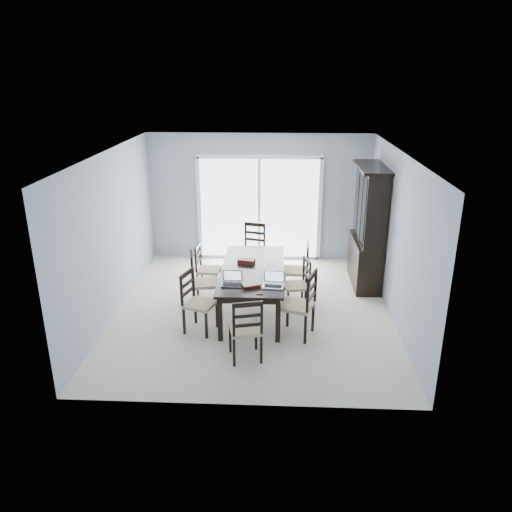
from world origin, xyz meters
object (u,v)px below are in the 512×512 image
(laptop_dark, at_px, (232,282))
(cell_phone, at_px, (260,294))
(china_hutch, at_px, (368,228))
(chair_right_mid, at_px, (301,279))
(hot_tub, at_px, (230,221))
(chair_left_near, at_px, (194,295))
(dining_table, at_px, (253,273))
(chair_right_far, at_px, (301,264))
(laptop_silver, at_px, (273,284))
(chair_end_far, at_px, (253,243))
(chair_left_far, at_px, (204,263))
(chair_end_near, at_px, (246,324))
(chair_left_mid, at_px, (199,275))
(chair_right_near, at_px, (304,298))
(game_box, at_px, (246,261))

(laptop_dark, distance_m, cell_phone, 0.52)
(china_hutch, bearing_deg, chair_right_mid, -137.90)
(hot_tub, bearing_deg, chair_left_near, -91.66)
(dining_table, height_order, chair_left_near, chair_left_near)
(dining_table, xyz_separation_m, chair_right_mid, (0.79, 0.13, -0.14))
(chair_right_far, distance_m, laptop_silver, 1.46)
(chair_right_mid, height_order, chair_end_far, chair_end_far)
(chair_left_far, distance_m, chair_right_far, 1.71)
(chair_end_near, bearing_deg, chair_left_mid, 105.63)
(chair_end_near, relative_size, chair_end_far, 0.96)
(china_hutch, distance_m, chair_left_far, 3.02)
(china_hutch, distance_m, chair_right_mid, 1.75)
(chair_left_far, bearing_deg, chair_left_mid, 6.38)
(chair_left_far, height_order, chair_end_near, chair_end_near)
(dining_table, bearing_deg, chair_end_far, 92.63)
(dining_table, relative_size, hot_tub, 1.00)
(chair_right_far, bearing_deg, chair_right_mid, -178.99)
(laptop_dark, bearing_deg, dining_table, 70.28)
(chair_left_mid, bearing_deg, laptop_silver, 47.77)
(chair_left_mid, relative_size, chair_right_mid, 1.13)
(laptop_silver, bearing_deg, dining_table, 122.20)
(chair_left_mid, bearing_deg, cell_phone, 34.70)
(cell_phone, bearing_deg, chair_end_near, -106.12)
(chair_end_far, distance_m, laptop_dark, 2.40)
(china_hutch, distance_m, chair_left_mid, 3.19)
(dining_table, xyz_separation_m, hot_tub, (-0.72, 3.54, -0.19))
(chair_left_mid, height_order, laptop_silver, chair_left_mid)
(chair_right_mid, height_order, chair_right_far, chair_right_far)
(laptop_silver, bearing_deg, chair_right_mid, 68.70)
(chair_right_near, height_order, chair_end_far, chair_right_near)
(chair_left_mid, relative_size, cell_phone, 11.77)
(chair_right_near, bearing_deg, chair_left_far, 66.97)
(china_hutch, xyz_separation_m, laptop_dark, (-2.30, -1.94, -0.27))
(china_hutch, height_order, chair_left_near, china_hutch)
(chair_left_mid, relative_size, laptop_dark, 3.73)
(chair_left_far, height_order, laptop_dark, chair_left_far)
(chair_left_near, relative_size, chair_right_mid, 1.09)
(hot_tub, bearing_deg, chair_end_near, -81.95)
(china_hutch, height_order, chair_end_far, china_hutch)
(chair_right_mid, relative_size, cell_phone, 10.41)
(chair_end_near, bearing_deg, chair_right_mid, 51.15)
(dining_table, relative_size, game_box, 7.96)
(chair_right_near, relative_size, laptop_silver, 3.57)
(chair_end_far, xyz_separation_m, laptop_silver, (0.42, -2.40, 0.20))
(dining_table, height_order, cell_phone, cell_phone)
(chair_left_far, distance_m, laptop_dark, 1.56)
(chair_left_mid, relative_size, hot_tub, 0.52)
(chair_right_near, distance_m, chair_end_near, 1.08)
(chair_end_near, height_order, hot_tub, chair_end_near)
(chair_end_far, height_order, laptop_silver, chair_end_far)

